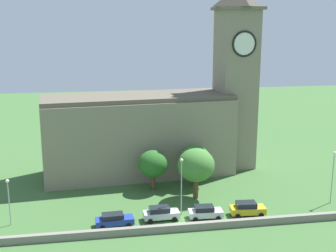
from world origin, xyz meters
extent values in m
plane|color=#3D6633|center=(0.00, 15.00, 0.00)|extent=(200.00, 200.00, 0.00)
cube|color=gray|center=(-2.87, 20.00, 6.35)|extent=(31.65, 12.84, 12.70)
cube|color=#5C5547|center=(-2.87, 20.00, 13.05)|extent=(31.58, 12.02, 0.70)
cube|color=gray|center=(14.05, 21.41, 13.46)|extent=(6.59, 6.59, 26.93)
cube|color=#675F4F|center=(14.05, 21.41, 27.18)|extent=(7.64, 7.64, 0.50)
cylinder|color=white|center=(14.30, 18.31, 21.54)|extent=(3.90, 0.44, 3.91)
torus|color=black|center=(14.30, 18.31, 21.54)|extent=(4.27, 0.70, 4.26)
cylinder|color=white|center=(17.15, 21.67, 21.54)|extent=(0.44, 3.90, 3.91)
torus|color=black|center=(17.15, 21.67, 21.54)|extent=(0.70, 4.27, 4.26)
cube|color=gray|center=(0.00, -2.33, 0.47)|extent=(47.25, 0.70, 0.94)
cube|color=#233D9E|center=(-8.01, 0.44, 0.68)|extent=(4.84, 2.11, 0.75)
cube|color=#1E232B|center=(-8.25, 0.43, 1.35)|extent=(2.75, 1.76, 0.59)
cylinder|color=black|center=(-6.46, 1.45, 0.30)|extent=(0.62, 0.36, 0.60)
cylinder|color=black|center=(-6.35, -0.36, 0.30)|extent=(0.62, 0.36, 0.60)
cylinder|color=black|center=(-9.68, 1.24, 0.30)|extent=(0.62, 0.36, 0.60)
cylinder|color=black|center=(-9.56, -0.57, 0.30)|extent=(0.62, 0.36, 0.60)
cube|color=silver|center=(-1.99, 1.23, 0.73)|extent=(4.63, 1.89, 0.81)
cube|color=#1E232B|center=(-2.22, 1.22, 1.46)|extent=(2.61, 1.63, 0.64)
cylinder|color=black|center=(-0.45, 2.16, 0.32)|extent=(0.66, 0.34, 0.65)
cylinder|color=black|center=(-0.41, 0.37, 0.32)|extent=(0.66, 0.34, 0.65)
cylinder|color=black|center=(-3.57, 2.09, 0.32)|extent=(0.66, 0.34, 0.65)
cylinder|color=black|center=(-3.53, 0.30, 0.32)|extent=(0.66, 0.34, 0.65)
cube|color=silver|center=(3.78, 0.75, 0.70)|extent=(4.49, 2.07, 0.77)
cube|color=#1E232B|center=(3.57, 0.76, 1.39)|extent=(2.54, 1.75, 0.61)
cylinder|color=black|center=(5.33, 1.58, 0.31)|extent=(0.64, 0.36, 0.62)
cylinder|color=black|center=(5.22, -0.25, 0.31)|extent=(0.64, 0.36, 0.62)
cylinder|color=black|center=(2.34, 1.75, 0.31)|extent=(0.64, 0.36, 0.62)
cylinder|color=black|center=(2.24, -0.09, 0.31)|extent=(0.64, 0.36, 0.62)
cube|color=gold|center=(9.48, 0.67, 0.76)|extent=(4.70, 2.24, 0.85)
cube|color=#1E232B|center=(9.25, 0.69, 1.52)|extent=(2.68, 1.86, 0.67)
cylinder|color=black|center=(11.10, 1.50, 0.34)|extent=(0.70, 0.39, 0.68)
cylinder|color=black|center=(10.96, -0.40, 0.34)|extent=(0.70, 0.39, 0.68)
cylinder|color=black|center=(8.00, 1.73, 0.34)|extent=(0.70, 0.39, 0.68)
cylinder|color=black|center=(7.86, -0.16, 0.34)|extent=(0.70, 0.39, 0.68)
cylinder|color=#9EA0A5|center=(-20.92, 2.90, 2.81)|extent=(0.14, 0.14, 5.62)
sphere|color=#F4EFCC|center=(-20.92, 2.90, 5.84)|extent=(0.44, 0.44, 0.44)
cylinder|color=#9EA0A5|center=(0.88, 2.45, 3.66)|extent=(0.14, 0.14, 7.33)
sphere|color=#F4EFCC|center=(0.88, 2.45, 7.55)|extent=(0.44, 0.44, 0.44)
cylinder|color=#9EA0A5|center=(22.48, 2.73, 3.55)|extent=(0.14, 0.14, 7.11)
sphere|color=#F4EFCC|center=(22.48, 2.73, 7.33)|extent=(0.44, 0.44, 0.44)
cylinder|color=brown|center=(5.05, 12.64, 1.20)|extent=(0.69, 0.69, 2.40)
ellipsoid|color=#33702D|center=(5.05, 12.64, 4.24)|extent=(4.90, 4.90, 4.41)
cylinder|color=brown|center=(-1.59, 11.91, 1.24)|extent=(0.63, 0.63, 2.48)
ellipsoid|color=#286023|center=(-1.59, 11.91, 4.17)|extent=(4.49, 4.49, 4.04)
cylinder|color=brown|center=(4.03, 7.57, 1.53)|extent=(0.74, 0.74, 3.05)
ellipsoid|color=#427A33|center=(4.03, 7.57, 5.04)|extent=(5.31, 5.31, 4.78)
camera|label=1|loc=(-10.01, -51.32, 24.80)|focal=47.45mm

